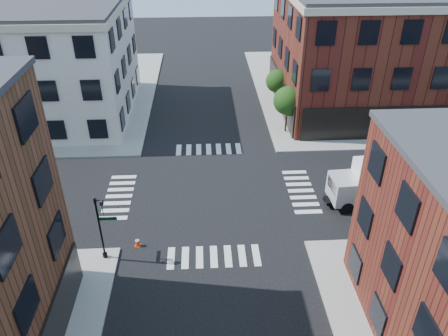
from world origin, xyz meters
TOP-DOWN VIEW (x-y plane):
  - ground at (0.00, 0.00)m, footprint 120.00×120.00m
  - sidewalk_ne at (21.00, 21.00)m, footprint 30.00×30.00m
  - sidewalk_nw at (-21.00, 21.00)m, footprint 30.00×30.00m
  - building_ne at (20.50, 16.00)m, footprint 25.00×16.00m
  - building_nw at (-19.00, 16.00)m, footprint 22.00×16.00m
  - tree_near at (7.56, 9.98)m, footprint 2.69×2.69m
  - tree_far at (7.56, 15.98)m, footprint 2.43×2.43m
  - signal_pole at (-6.72, -6.68)m, footprint 1.29×1.24m
  - box_truck at (12.50, -1.77)m, footprint 7.68×2.79m
  - traffic_cone at (-4.92, -5.70)m, footprint 0.46×0.46m

SIDE VIEW (x-z plane):
  - ground at x=0.00m, z-range 0.00..0.00m
  - sidewalk_ne at x=21.00m, z-range 0.00..0.15m
  - sidewalk_nw at x=-21.00m, z-range 0.00..0.15m
  - traffic_cone at x=-4.92m, z-range -0.01..0.65m
  - box_truck at x=12.50m, z-range 0.07..3.48m
  - signal_pole at x=-6.72m, z-range 0.56..5.16m
  - tree_far at x=7.56m, z-range 0.84..4.91m
  - tree_near at x=7.56m, z-range 0.91..5.41m
  - building_nw at x=-19.00m, z-range 0.00..11.00m
  - building_ne at x=20.50m, z-range 0.00..12.00m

